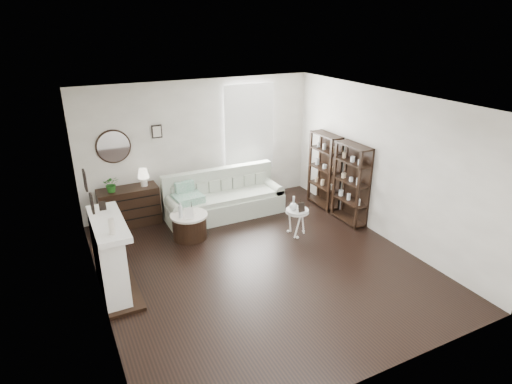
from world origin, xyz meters
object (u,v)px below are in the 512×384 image
dresser (129,207)px  pedestal_table (297,212)px  sofa (223,201)px  drum_table (190,226)px

dresser → pedestal_table: 3.29m
sofa → drum_table: sofa is taller
sofa → pedestal_table: bearing=-58.9°
drum_table → sofa: bearing=35.1°
dresser → sofa: bearing=-12.2°
sofa → pedestal_table: 1.72m
dresser → drum_table: (0.87, -1.07, -0.14)m
pedestal_table → sofa: bearing=121.1°
sofa → drum_table: bearing=-144.9°
dresser → drum_table: size_ratio=1.66×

